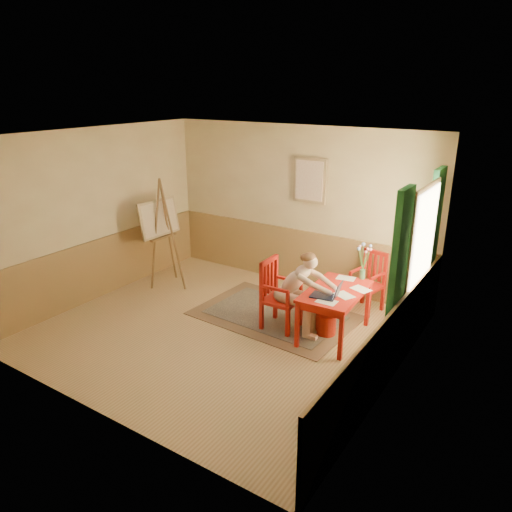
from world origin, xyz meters
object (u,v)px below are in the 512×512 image
Objects in this scene: table at (335,296)px; chair_left at (278,295)px; figure at (298,289)px; easel at (161,223)px; laptop at (328,294)px; chair_back at (369,281)px.

chair_left is at bearing -166.26° from table.
easel reaches higher than figure.
easel is at bearing 172.70° from chair_left.
laptop is at bearing -7.02° from easel.
chair_back reaches higher than laptop.
table is at bearing -2.28° from easel.
figure is at bearing -114.11° from chair_back.
figure is at bearing -6.19° from easel.
chair_left is 2.49× the size of laptop.
chair_back is 0.50× the size of easel.
chair_left is at bearing -7.30° from easel.
laptop is at bearing -11.76° from figure.
easel is at bearing -164.50° from chair_back.
chair_back reaches higher than table.
chair_back is at bearing 85.48° from table.
figure reaches higher than laptop.
chair_left is 0.55× the size of easel.
figure is at bearing 2.95° from chair_left.
table is 1.17× the size of chair_left.
easel is (-3.48, -0.97, 0.66)m from chair_back.
laptop is (0.02, -0.29, 0.14)m from table.
chair_left reaches higher than chair_back.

